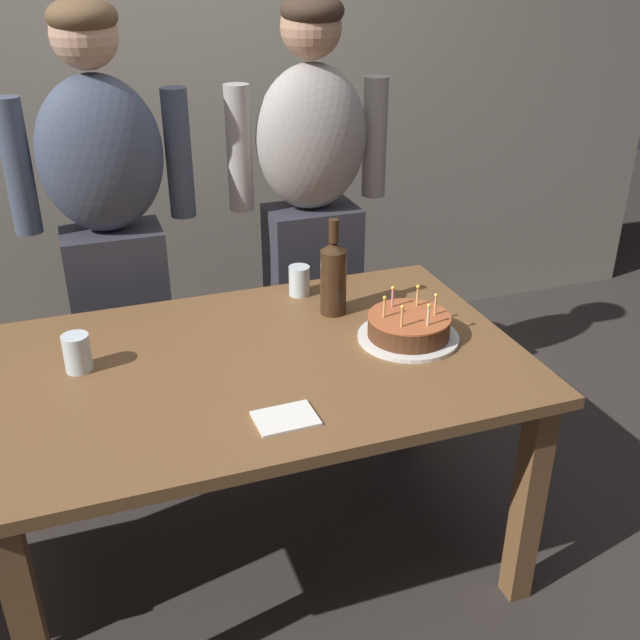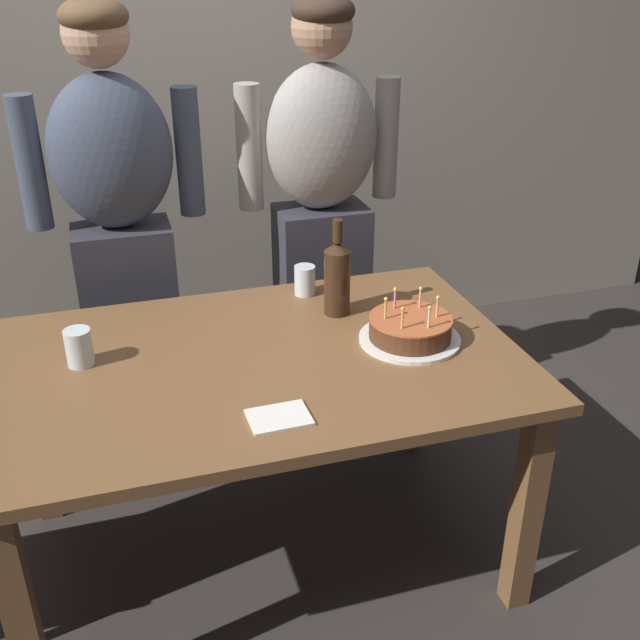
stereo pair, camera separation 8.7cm
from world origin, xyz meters
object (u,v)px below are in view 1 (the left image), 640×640
water_glass_near (77,353)px  person_woman_cardigan (312,219)px  birthday_cake (409,328)px  wine_bottle (333,276)px  napkin_stack (286,418)px  person_man_bearded (112,242)px  water_glass_far (299,281)px

water_glass_near → person_woman_cardigan: 1.09m
birthday_cake → wine_bottle: (-0.15, 0.24, 0.09)m
birthday_cake → water_glass_near: (-0.94, 0.14, 0.02)m
napkin_stack → person_man_bearded: 1.10m
birthday_cake → person_woman_cardigan: size_ratio=0.18×
person_man_bearded → water_glass_near: bearing=75.4°
birthday_cake → wine_bottle: size_ratio=0.97×
water_glass_far → person_woman_cardigan: bearing=64.7°
birthday_cake → water_glass_far: (-0.21, 0.41, 0.01)m
water_glass_far → napkin_stack: water_glass_far is taller
water_glass_near → napkin_stack: size_ratio=0.70×
napkin_stack → wine_bottle: bearing=58.6°
birthday_cake → person_woman_cardigan: 0.77m
birthday_cake → water_glass_far: 0.46m
birthday_cake → water_glass_near: birthday_cake is taller
person_woman_cardigan → water_glass_near: bearing=34.8°
person_man_bearded → napkin_stack: bearing=106.2°
napkin_stack → water_glass_far: bearing=69.2°
wine_bottle → person_woman_cardigan: person_woman_cardigan is taller
person_man_bearded → birthday_cake: bearing=135.5°
napkin_stack → person_woman_cardigan: 1.14m
water_glass_near → water_glass_far: (0.73, 0.27, -0.00)m
napkin_stack → person_woman_cardigan: person_woman_cardigan is taller
wine_bottle → person_man_bearded: size_ratio=0.19×
wine_bottle → person_man_bearded: (-0.63, 0.52, 0.01)m
person_man_bearded → person_woman_cardigan: 0.73m
water_glass_far → person_man_bearded: bearing=148.3°
water_glass_near → person_man_bearded: person_man_bearded is taller
water_glass_near → water_glass_far: water_glass_near is taller
wine_bottle → birthday_cake: bearing=-58.7°
person_man_bearded → person_woman_cardigan: size_ratio=1.00×
water_glass_near → person_man_bearded: bearing=75.4°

